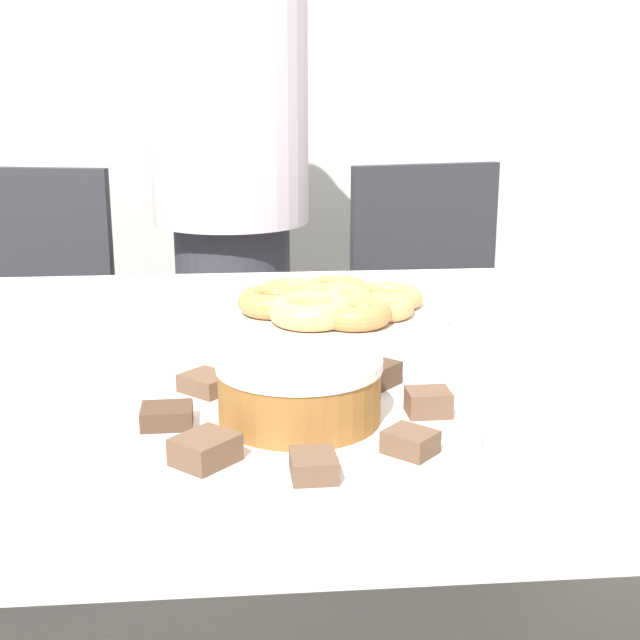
# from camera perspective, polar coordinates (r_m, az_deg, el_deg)

# --- Properties ---
(wall_back) EXTENTS (8.00, 0.05, 2.60)m
(wall_back) POSITION_cam_1_polar(r_m,az_deg,el_deg) (2.80, -3.17, 19.38)
(wall_back) COLOR silver
(wall_back) RESTS_ON ground_plane
(table) EXTENTS (1.84, 1.06, 0.74)m
(table) POSITION_cam_1_polar(r_m,az_deg,el_deg) (1.25, -0.10, -5.27)
(table) COLOR silver
(table) RESTS_ON ground_plane
(person_standing) EXTENTS (0.37, 0.37, 1.56)m
(person_standing) POSITION_cam_1_polar(r_m,az_deg,el_deg) (2.17, -5.71, 7.57)
(person_standing) COLOR #383842
(person_standing) RESTS_ON ground_plane
(office_chair_left) EXTENTS (0.52, 0.52, 0.89)m
(office_chair_left) POSITION_cam_1_polar(r_m,az_deg,el_deg) (2.28, -18.73, -2.92)
(office_chair_left) COLOR black
(office_chair_left) RESTS_ON ground_plane
(office_chair_right) EXTENTS (0.52, 0.52, 0.89)m
(office_chair_right) POSITION_cam_1_polar(r_m,az_deg,el_deg) (2.27, 7.91, -2.31)
(office_chair_right) COLOR black
(office_chair_right) RESTS_ON ground_plane
(plate_cake) EXTENTS (0.39, 0.39, 0.01)m
(plate_cake) POSITION_cam_1_polar(r_m,az_deg,el_deg) (0.97, -1.31, -6.66)
(plate_cake) COLOR white
(plate_cake) RESTS_ON table
(plate_donuts) EXTENTS (0.36, 0.36, 0.01)m
(plate_donuts) POSITION_cam_1_polar(r_m,az_deg,el_deg) (1.40, 0.90, 0.28)
(plate_donuts) COLOR white
(plate_donuts) RESTS_ON table
(frosted_cake) EXTENTS (0.18, 0.18, 0.07)m
(frosted_cake) POSITION_cam_1_polar(r_m,az_deg,el_deg) (0.96, -1.32, -4.42)
(frosted_cake) COLOR #9E662D
(frosted_cake) RESTS_ON plate_cake
(lamington_0) EXTENTS (0.06, 0.05, 0.02)m
(lamington_0) POSITION_cam_1_polar(r_m,az_deg,el_deg) (0.97, -9.78, -6.07)
(lamington_0) COLOR #513828
(lamington_0) RESTS_ON plate_cake
(lamington_1) EXTENTS (0.07, 0.07, 0.03)m
(lamington_1) POSITION_cam_1_polar(r_m,az_deg,el_deg) (0.87, -7.36, -8.23)
(lamington_1) COLOR brown
(lamington_1) RESTS_ON plate_cake
(lamington_2) EXTENTS (0.04, 0.05, 0.02)m
(lamington_2) POSITION_cam_1_polar(r_m,az_deg,el_deg) (0.84, -0.41, -9.30)
(lamington_2) COLOR brown
(lamington_2) RESTS_ON plate_cake
(lamington_3) EXTENTS (0.06, 0.06, 0.02)m
(lamington_3) POSITION_cam_1_polar(r_m,az_deg,el_deg) (0.89, 5.80, -7.78)
(lamington_3) COLOR brown
(lamington_3) RESTS_ON plate_cake
(lamington_4) EXTENTS (0.05, 0.04, 0.03)m
(lamington_4) POSITION_cam_1_polar(r_m,az_deg,el_deg) (0.99, 6.94, -5.24)
(lamington_4) COLOR brown
(lamington_4) RESTS_ON plate_cake
(lamington_5) EXTENTS (0.07, 0.07, 0.03)m
(lamington_5) POSITION_cam_1_polar(r_m,az_deg,el_deg) (1.07, 3.55, -3.48)
(lamington_5) COLOR #513828
(lamington_5) RESTS_ON plate_cake
(lamington_6) EXTENTS (0.05, 0.06, 0.03)m
(lamington_6) POSITION_cam_1_polar(r_m,az_deg,el_deg) (1.10, -2.00, -3.03)
(lamington_6) COLOR #513828
(lamington_6) RESTS_ON plate_cake
(lamington_7) EXTENTS (0.07, 0.07, 0.02)m
(lamington_7) POSITION_cam_1_polar(r_m,az_deg,el_deg) (1.06, -7.25, -4.02)
(lamington_7) COLOR brown
(lamington_7) RESTS_ON plate_cake
(donut_0) EXTENTS (0.13, 0.13, 0.04)m
(donut_0) POSITION_cam_1_polar(r_m,az_deg,el_deg) (1.39, 0.91, 1.22)
(donut_0) COLOR tan
(donut_0) RESTS_ON plate_donuts
(donut_1) EXTENTS (0.10, 0.10, 0.03)m
(donut_1) POSITION_cam_1_polar(r_m,az_deg,el_deg) (1.48, 1.03, 1.96)
(donut_1) COLOR #D18E4C
(donut_1) RESTS_ON plate_donuts
(donut_2) EXTENTS (0.11, 0.11, 0.03)m
(donut_2) POSITION_cam_1_polar(r_m,az_deg,el_deg) (1.47, -1.87, 1.81)
(donut_2) COLOR tan
(donut_2) RESTS_ON plate_donuts
(donut_3) EXTENTS (0.11, 0.11, 0.04)m
(donut_3) POSITION_cam_1_polar(r_m,az_deg,el_deg) (1.39, -2.97, 1.18)
(donut_3) COLOR #C68447
(donut_3) RESTS_ON plate_donuts
(donut_4) EXTENTS (0.13, 0.13, 0.04)m
(donut_4) POSITION_cam_1_polar(r_m,az_deg,el_deg) (1.33, -0.71, 0.59)
(donut_4) COLOR #E5AD66
(donut_4) RESTS_ON plate_donuts
(donut_5) EXTENTS (0.11, 0.11, 0.04)m
(donut_5) POSITION_cam_1_polar(r_m,az_deg,el_deg) (1.33, 2.19, 0.45)
(donut_5) COLOR #C68447
(donut_5) RESTS_ON plate_donuts
(donut_6) EXTENTS (0.11, 0.11, 0.03)m
(donut_6) POSITION_cam_1_polar(r_m,az_deg,el_deg) (1.38, 3.87, 0.82)
(donut_6) COLOR tan
(donut_6) RESTS_ON plate_donuts
(donut_7) EXTENTS (0.12, 0.12, 0.03)m
(donut_7) POSITION_cam_1_polar(r_m,az_deg,el_deg) (1.44, 4.19, 1.47)
(donut_7) COLOR tan
(donut_7) RESTS_ON plate_donuts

